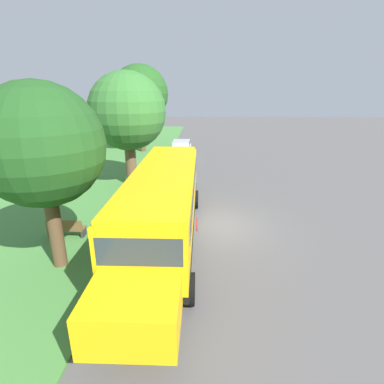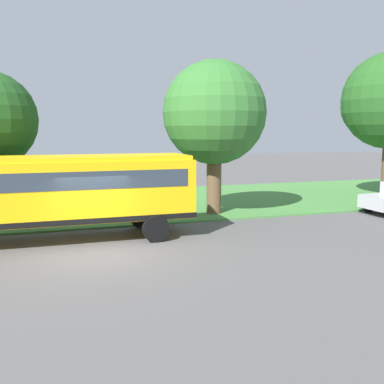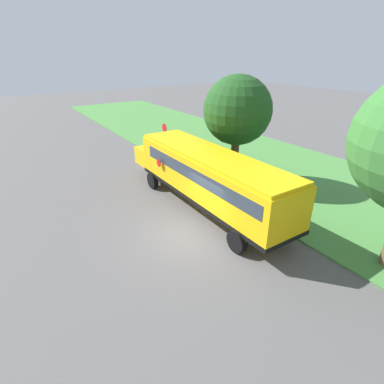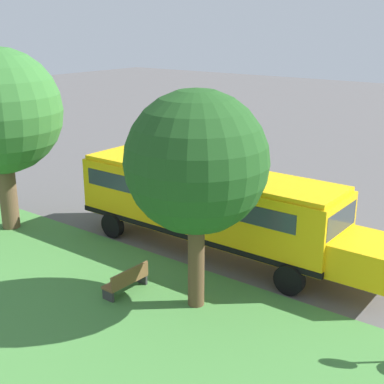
% 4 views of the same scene
% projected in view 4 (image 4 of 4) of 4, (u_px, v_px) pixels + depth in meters
% --- Properties ---
extents(ground_plane, '(120.00, 120.00, 0.00)m').
position_uv_depth(ground_plane, '(210.00, 223.00, 23.05)').
color(ground_plane, '#565454').
extents(grass_verge, '(12.00, 80.00, 0.08)m').
position_uv_depth(grass_verge, '(11.00, 320.00, 15.45)').
color(grass_verge, '#47843D').
rests_on(grass_verge, ground).
extents(school_bus, '(2.84, 12.42, 3.16)m').
position_uv_depth(school_bus, '(212.00, 203.00, 19.65)').
color(school_bus, yellow).
rests_on(school_bus, ground).
extents(oak_tree_beside_bus, '(4.11, 4.11, 6.60)m').
position_uv_depth(oak_tree_beside_bus, '(197.00, 164.00, 14.80)').
color(oak_tree_beside_bus, brown).
rests_on(oak_tree_beside_bus, ground).
extents(park_bench, '(1.61, 0.54, 0.92)m').
position_uv_depth(park_bench, '(127.00, 281.00, 16.88)').
color(park_bench, brown).
rests_on(park_bench, ground).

